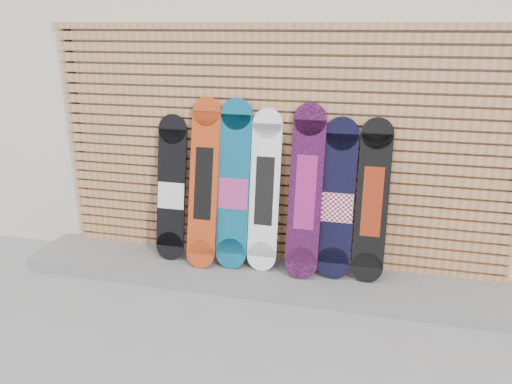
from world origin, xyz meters
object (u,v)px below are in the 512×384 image
snowboard_0 (171,189)px  snowboard_4 (306,192)px  snowboard_6 (372,202)px  snowboard_3 (265,191)px  snowboard_2 (234,186)px  snowboard_5 (337,201)px  snowboard_1 (204,184)px

snowboard_0 → snowboard_4: (1.28, -0.04, 0.09)m
snowboard_0 → snowboard_6: snowboard_6 is taller
snowboard_3 → snowboard_6: snowboard_3 is taller
snowboard_3 → snowboard_6: size_ratio=1.03×
snowboard_2 → snowboard_5: 0.94m
snowboard_2 → snowboard_6: (1.23, 0.02, -0.05)m
snowboard_4 → snowboard_3: bearing=174.5°
snowboard_1 → snowboard_4: bearing=0.5°
snowboard_2 → snowboard_3: size_ratio=1.06×
snowboard_3 → snowboard_0: bearing=-180.0°
snowboard_5 → snowboard_6: snowboard_6 is taller
snowboard_1 → snowboard_4: 0.94m
snowboard_2 → snowboard_6: snowboard_2 is taller
snowboard_0 → snowboard_1: bearing=-7.3°
snowboard_4 → snowboard_5: (0.28, 0.03, -0.06)m
snowboard_1 → snowboard_4: (0.94, 0.01, -0.01)m
snowboard_1 → snowboard_6: size_ratio=1.09×
snowboard_0 → snowboard_1: size_ratio=0.89×
snowboard_1 → snowboard_3: size_ratio=1.06×
snowboard_0 → snowboard_6: bearing=0.1°
snowboard_1 → snowboard_4: size_ratio=1.01×
snowboard_1 → snowboard_5: (1.22, 0.04, -0.07)m
snowboard_0 → snowboard_5: (1.56, -0.00, 0.02)m
snowboard_6 → snowboard_0: bearing=-179.9°
snowboard_6 → snowboard_4: bearing=-176.0°
snowboard_3 → snowboard_1: bearing=-175.5°
snowboard_3 → snowboard_4: 0.38m
snowboard_0 → snowboard_3: (0.90, 0.00, 0.06)m
snowboard_1 → snowboard_5: snowboard_1 is taller
snowboard_0 → snowboard_2: 0.63m
snowboard_3 → snowboard_5: 0.65m
snowboard_1 → snowboard_4: snowboard_1 is taller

